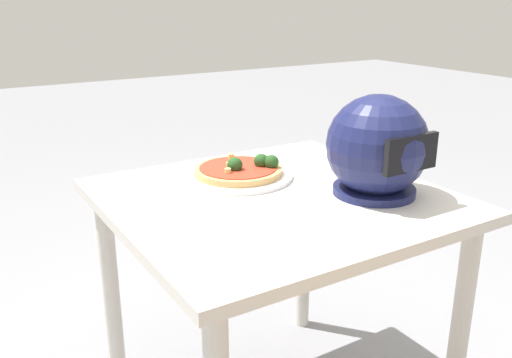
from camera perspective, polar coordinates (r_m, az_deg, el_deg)
dining_table at (r=1.48m, az=1.98°, el=-5.38°), size 0.84×0.81×0.71m
pizza_plate at (r=1.58m, az=-1.85°, el=0.34°), size 0.31×0.31×0.01m
pizza at (r=1.57m, az=-1.54°, el=1.04°), size 0.25×0.25×0.06m
motorcycle_helmet at (r=1.45m, az=12.45°, el=3.18°), size 0.26×0.26×0.26m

